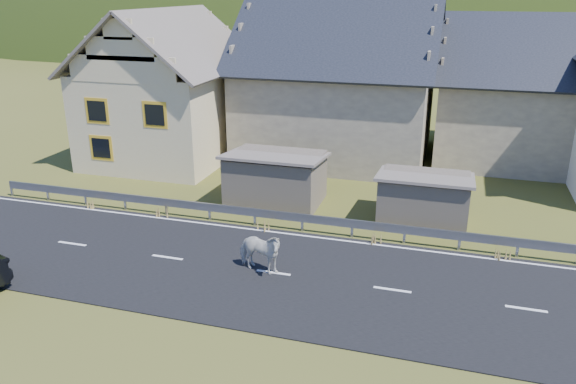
% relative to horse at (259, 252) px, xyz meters
% --- Properties ---
extents(ground, '(160.00, 160.00, 0.00)m').
position_rel_horse_xyz_m(ground, '(0.47, 0.06, -0.79)').
color(ground, '#404615').
rests_on(ground, ground).
extents(road, '(60.00, 7.00, 0.04)m').
position_rel_horse_xyz_m(road, '(0.47, 0.06, -0.77)').
color(road, black).
rests_on(road, ground).
extents(lane_markings, '(60.00, 6.60, 0.01)m').
position_rel_horse_xyz_m(lane_markings, '(0.47, 0.06, -0.74)').
color(lane_markings, silver).
rests_on(lane_markings, road).
extents(guardrail, '(28.10, 0.09, 0.75)m').
position_rel_horse_xyz_m(guardrail, '(0.47, 3.74, -0.22)').
color(guardrail, '#93969B').
rests_on(guardrail, ground).
extents(shed_left, '(4.30, 3.30, 2.40)m').
position_rel_horse_xyz_m(shed_left, '(-1.53, 6.56, 0.31)').
color(shed_left, '#6E6251').
rests_on(shed_left, ground).
extents(shed_right, '(3.80, 2.90, 2.20)m').
position_rel_horse_xyz_m(shed_right, '(4.97, 6.06, 0.21)').
color(shed_right, '#6E6251').
rests_on(shed_right, ground).
extents(house_cream, '(7.80, 9.80, 8.30)m').
position_rel_horse_xyz_m(house_cream, '(-9.53, 12.06, 3.57)').
color(house_cream, beige).
rests_on(house_cream, ground).
extents(house_stone_a, '(10.80, 9.80, 8.90)m').
position_rel_horse_xyz_m(house_stone_a, '(-0.53, 15.06, 3.85)').
color(house_stone_a, tan).
rests_on(house_stone_a, ground).
extents(house_stone_b, '(9.80, 8.80, 8.10)m').
position_rel_horse_xyz_m(house_stone_b, '(9.47, 17.06, 3.45)').
color(house_stone_b, tan).
rests_on(house_stone_b, ground).
extents(mountain, '(440.00, 280.00, 260.00)m').
position_rel_horse_xyz_m(mountain, '(5.47, 180.06, -20.79)').
color(mountain, '#1C380D').
rests_on(mountain, ground).
extents(conifer_patch, '(76.00, 50.00, 28.00)m').
position_rel_horse_xyz_m(conifer_patch, '(-54.53, 110.06, 5.21)').
color(conifer_patch, black).
rests_on(conifer_patch, ground).
extents(horse, '(1.14, 1.89, 1.49)m').
position_rel_horse_xyz_m(horse, '(0.00, 0.00, 0.00)').
color(horse, beige).
rests_on(horse, road).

